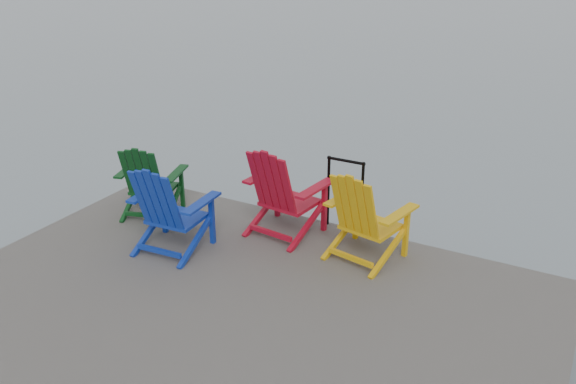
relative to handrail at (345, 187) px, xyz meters
The scene contains 7 objects.
ground 2.67m from the handrail, 95.83° to the right, with size 400.00×400.00×0.00m, color slate.
dock 2.56m from the handrail, 95.83° to the right, with size 6.00×5.00×1.40m.
handrail is the anchor object (origin of this frame).
chair_green 2.47m from the handrail, 159.96° to the right, with size 0.91×0.87×0.97m.
chair_blue 2.10m from the handrail, 135.43° to the right, with size 0.89×0.83×1.07m.
chair_red 0.76m from the handrail, 139.41° to the right, with size 0.96×0.90×1.12m.
chair_yellow 0.77m from the handrail, 50.07° to the right, with size 0.95×0.90×1.06m.
Camera 1 is at (2.89, -3.78, 3.87)m, focal length 38.00 mm.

